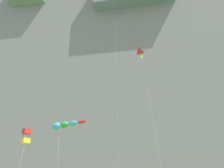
# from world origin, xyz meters

# --- Properties ---
(cliff_face) EXTENTS (180.00, 25.33, 71.74)m
(cliff_face) POSITION_xyz_m (0.01, 55.18, 35.89)
(cliff_face) COLOR gray
(cliff_face) RESTS_ON ground
(kite_windsock_low_left) EXTENTS (5.54, 4.38, 10.67)m
(kite_windsock_low_left) POSITION_xyz_m (-8.59, 30.79, 10.09)
(kite_windsock_low_left) COLOR #38B2D1
(kite_windsock_low_left) RESTS_ON ground
(kite_diamond_upper_left) EXTENTS (0.76, 1.86, 30.27)m
(kite_diamond_upper_left) POSITION_xyz_m (-2.51, 35.03, 26.64)
(kite_diamond_upper_left) COLOR purple
(kite_diamond_upper_left) RESTS_ON ground
(kite_delta_high_right) EXTENTS (2.52, 5.48, 21.59)m
(kite_delta_high_right) POSITION_xyz_m (1.86, 35.02, 21.03)
(kite_delta_high_right) COLOR red
(kite_delta_high_right) RESTS_ON ground
(kite_box_high_center) EXTENTS (3.06, 5.92, 9.04)m
(kite_box_high_center) POSITION_xyz_m (-11.73, 27.79, 8.21)
(kite_box_high_center) COLOR red
(kite_box_high_center) RESTS_ON ground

